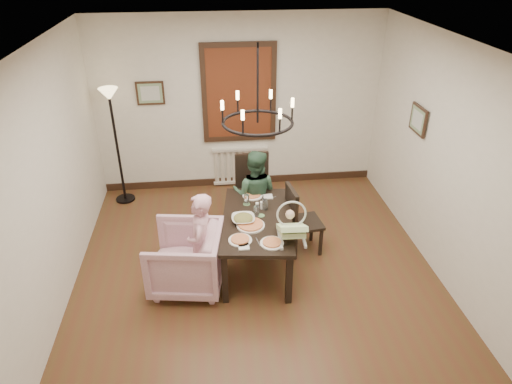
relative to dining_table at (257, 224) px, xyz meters
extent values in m
cube|color=#50361B|center=(-0.03, -0.25, -0.62)|extent=(4.50, 5.00, 0.01)
cube|color=white|center=(-0.03, -0.25, 2.18)|extent=(4.50, 5.00, 0.01)
cube|color=silver|center=(-0.03, 2.25, 0.78)|extent=(4.50, 0.01, 2.80)
cube|color=silver|center=(-2.28, -0.25, 0.78)|extent=(0.01, 5.00, 2.80)
cube|color=silver|center=(2.22, -0.25, 0.78)|extent=(0.01, 5.00, 2.80)
cube|color=black|center=(0.00, 0.00, 0.06)|extent=(1.03, 1.60, 0.05)
cube|color=black|center=(-0.45, -0.64, -0.29)|extent=(0.07, 0.07, 0.66)
cube|color=black|center=(-0.28, 0.73, -0.29)|extent=(0.07, 0.07, 0.66)
cube|color=black|center=(0.28, -0.73, -0.29)|extent=(0.07, 0.07, 0.66)
cube|color=black|center=(0.45, 0.64, -0.29)|extent=(0.07, 0.07, 0.66)
imported|color=#E8B1C5|center=(-0.89, -0.29, -0.24)|extent=(0.98, 0.96, 0.78)
imported|color=pink|center=(-0.70, -0.38, -0.09)|extent=(0.30, 0.42, 1.06)
imported|color=#33563E|center=(0.05, 0.71, -0.09)|extent=(0.62, 0.54, 1.07)
imported|color=white|center=(-0.18, -0.06, 0.13)|extent=(0.34, 0.34, 0.08)
cylinder|color=tan|center=(-0.10, -0.17, 0.10)|extent=(0.34, 0.34, 0.04)
cylinder|color=silver|center=(-0.01, 0.05, 0.15)|extent=(0.07, 0.07, 0.14)
cube|color=maroon|center=(-0.03, 2.21, 0.98)|extent=(1.00, 0.03, 1.40)
cube|color=black|center=(-1.38, 2.22, 1.03)|extent=(0.42, 0.03, 0.36)
cube|color=black|center=(2.18, 0.65, 1.03)|extent=(0.03, 0.42, 0.36)
torus|color=black|center=(0.00, 0.00, 1.33)|extent=(0.80, 0.80, 0.04)
camera|label=1|loc=(-0.56, -4.69, 3.10)|focal=32.00mm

